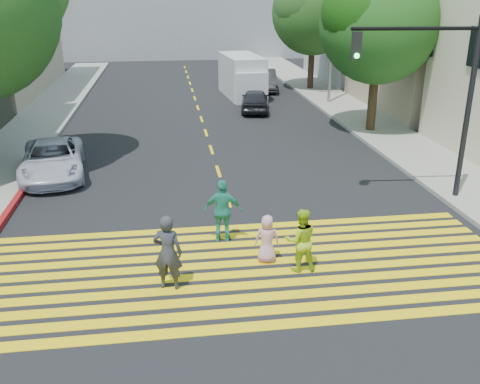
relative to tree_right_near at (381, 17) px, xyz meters
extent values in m
plane|color=black|center=(-8.04, -14.02, -5.38)|extent=(120.00, 120.00, 0.00)
cube|color=gray|center=(-16.54, 7.98, -5.30)|extent=(3.00, 40.00, 0.15)
cube|color=gray|center=(0.46, 0.98, -5.30)|extent=(3.00, 60.00, 0.15)
cube|color=maroon|center=(-14.94, -8.02, -5.30)|extent=(0.20, 8.00, 0.16)
cube|color=yellow|center=(-8.04, -15.22, -5.37)|extent=(13.40, 0.35, 0.01)
cube|color=yellow|center=(-8.04, -14.67, -5.37)|extent=(13.40, 0.35, 0.01)
cube|color=yellow|center=(-8.04, -14.12, -5.37)|extent=(13.40, 0.35, 0.01)
cube|color=yellow|center=(-8.04, -13.57, -5.37)|extent=(13.40, 0.35, 0.01)
cube|color=yellow|center=(-8.04, -13.02, -5.37)|extent=(13.40, 0.35, 0.01)
cube|color=yellow|center=(-8.04, -12.47, -5.37)|extent=(13.40, 0.35, 0.01)
cube|color=yellow|center=(-8.04, -11.92, -5.37)|extent=(13.40, 0.35, 0.01)
cube|color=yellow|center=(-8.04, -11.37, -5.37)|extent=(13.40, 0.35, 0.01)
cube|color=yellow|center=(-8.04, -10.82, -5.37)|extent=(13.40, 0.35, 0.01)
cube|color=yellow|center=(-8.04, -10.27, -5.37)|extent=(13.40, 0.35, 0.01)
cube|color=yellow|center=(-8.04, -8.02, -5.37)|extent=(0.12, 1.40, 0.01)
cube|color=yellow|center=(-8.04, -5.02, -5.37)|extent=(0.12, 1.40, 0.01)
cube|color=yellow|center=(-8.04, -2.02, -5.37)|extent=(0.12, 1.40, 0.01)
cube|color=yellow|center=(-8.04, 0.98, -5.37)|extent=(0.12, 1.40, 0.01)
cube|color=yellow|center=(-8.04, 3.98, -5.37)|extent=(0.12, 1.40, 0.01)
cube|color=yellow|center=(-8.04, 6.98, -5.37)|extent=(0.12, 1.40, 0.01)
cube|color=yellow|center=(-8.04, 9.98, -5.37)|extent=(0.12, 1.40, 0.01)
cube|color=yellow|center=(-8.04, 12.98, -5.37)|extent=(0.12, 1.40, 0.01)
cube|color=yellow|center=(-8.04, 15.98, -5.37)|extent=(0.12, 1.40, 0.01)
cube|color=yellow|center=(-8.04, 18.98, -5.37)|extent=(0.12, 1.40, 0.01)
cube|color=yellow|center=(-8.04, 21.98, -5.37)|extent=(0.12, 1.40, 0.01)
cube|color=yellow|center=(-8.04, 24.98, -5.37)|extent=(0.12, 1.40, 0.01)
cube|color=tan|center=(6.96, 4.98, -0.38)|extent=(10.00, 10.00, 10.00)
cube|color=gray|center=(6.96, 15.98, -0.38)|extent=(10.00, 10.00, 10.00)
cylinder|color=#342614|center=(-0.07, -0.04, -3.93)|extent=(0.50, 0.50, 2.90)
sphere|color=#135314|center=(-0.07, -0.04, -0.29)|extent=(6.32, 6.32, 5.46)
sphere|color=#1E5A13|center=(0.96, 0.43, 0.52)|extent=(4.74, 4.74, 4.09)
sphere|color=black|center=(-0.98, -0.40, 0.25)|extent=(4.42, 4.42, 3.82)
cylinder|color=black|center=(0.11, 11.91, -3.92)|extent=(0.52, 0.52, 2.91)
sphere|color=#193B0F|center=(0.11, 11.91, -0.24)|extent=(7.08, 7.08, 5.55)
sphere|color=#103615|center=(-0.74, 11.41, 0.32)|extent=(4.95, 4.95, 3.89)
imported|color=#303139|center=(-10.04, -13.41, -4.46)|extent=(0.76, 0.60, 1.84)
imported|color=#A5CD1C|center=(-6.82, -12.99, -4.56)|extent=(0.81, 0.63, 1.63)
imported|color=#D08FB3|center=(-7.55, -12.44, -4.74)|extent=(0.68, 0.51, 1.27)
imported|color=teal|center=(-8.52, -11.07, -4.48)|extent=(1.10, 0.59, 1.78)
imported|color=silver|center=(-14.18, -4.73, -4.72)|extent=(2.79, 4.98, 1.32)
imported|color=black|center=(-4.85, 5.49, -4.73)|extent=(2.16, 4.01, 1.30)
imported|color=#9EA0A5|center=(-4.62, 15.91, -4.72)|extent=(2.32, 4.70, 1.31)
imported|color=#252529|center=(-3.04, 12.21, -4.68)|extent=(1.97, 4.39, 1.40)
cube|color=silver|center=(-4.92, 10.44, -4.07)|extent=(2.53, 5.39, 2.62)
cube|color=silver|center=(-4.73, 8.15, -4.43)|extent=(2.09, 1.42, 1.88)
cylinder|color=black|center=(-5.60, 8.50, -5.01)|extent=(0.32, 0.75, 0.73)
cylinder|color=black|center=(-3.93, 8.64, -5.01)|extent=(0.32, 0.75, 0.73)
cylinder|color=black|center=(-5.92, 12.25, -5.01)|extent=(0.32, 0.75, 0.73)
cylinder|color=black|center=(-4.25, 12.39, -5.01)|extent=(0.32, 0.75, 0.73)
cylinder|color=black|center=(-0.52, -9.02, -2.44)|extent=(0.19, 0.19, 5.86)
cylinder|color=black|center=(-2.47, -8.86, 0.09)|extent=(3.90, 0.45, 0.12)
cube|color=black|center=(-4.22, -8.71, -0.39)|extent=(0.27, 0.27, 0.82)
sphere|color=#2BD055|center=(-4.23, -8.85, -0.67)|extent=(0.17, 0.17, 0.16)
cylinder|color=gray|center=(-0.05, 6.97, -0.73)|extent=(0.20, 0.20, 9.30)
camera|label=1|loc=(-9.93, -24.44, 1.16)|focal=40.00mm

